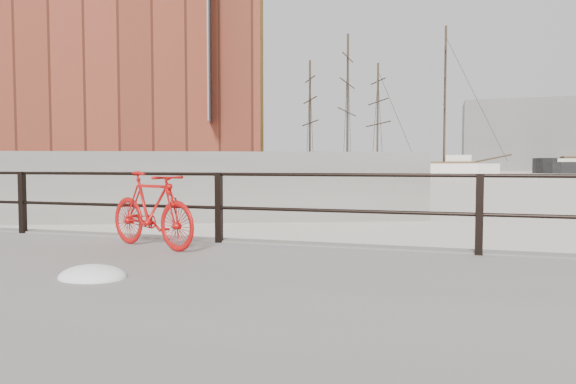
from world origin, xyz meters
The scene contains 13 objects.
ground centered at (0.00, 0.00, 0.00)m, with size 400.00×400.00×0.00m, color white.
far_quay centered at (-40.00, 72.00, 0.90)m, with size 24.00×150.00×1.80m, color gray.
guardrail centered at (0.00, -0.15, 0.85)m, with size 28.00×0.10×1.00m, color black, non-canonical shape.
bicycle centered at (-4.16, -0.85, 0.86)m, with size 1.70×0.25×1.03m, color red.
schooner_mid centered at (-7.84, 72.11, 0.00)m, with size 31.70×13.41×22.55m, color white, non-canonical shape.
schooner_left centered at (-14.42, 66.28, 0.00)m, with size 22.20×10.09×17.08m, color silver, non-canonical shape.
workboat_near centered at (-22.09, 25.52, 0.00)m, with size 12.71×4.24×7.00m, color black, non-canonical shape.
workboat_far centered at (-26.72, 43.83, 0.00)m, with size 10.67×3.68×7.00m, color black, non-canonical shape.
apartment_mustard centered at (-29.49, 40.65, 12.90)m, with size 22.00×15.00×22.20m, color gold.
apartment_cream centered at (-38.11, 61.98, 12.40)m, with size 20.00×15.00×21.20m, color beige.
apartment_grey centered at (-46.35, 82.38, 13.40)m, with size 22.00×15.00×23.20m, color #AAAAA5.
apartment_brick centered at (-54.97, 103.70, 12.40)m, with size 24.00×15.00×21.20m, color brown.
industrial_west centered at (20.00, 140.00, 9.00)m, with size 32.00×18.00×18.00m, color gray.
Camera 1 is at (-0.41, -6.85, 1.46)m, focal length 32.00 mm.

